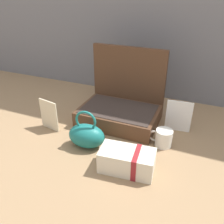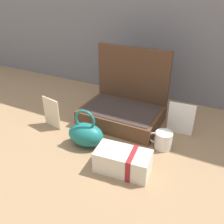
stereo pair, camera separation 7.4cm
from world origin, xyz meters
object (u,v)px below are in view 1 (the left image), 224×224
(coffee_mug, at_px, (163,138))
(poster_card_right, at_px, (179,116))
(info_card_left, at_px, (49,115))
(teal_pouch_handbag, at_px, (87,135))
(open_suitcase, at_px, (121,106))
(cream_toiletry_bag, at_px, (128,161))

(coffee_mug, bearing_deg, poster_card_right, 75.38)
(info_card_left, xyz_separation_m, poster_card_right, (0.62, 0.24, 0.00))
(coffee_mug, height_order, info_card_left, info_card_left)
(info_card_left, bearing_deg, teal_pouch_handbag, -2.92)
(open_suitcase, height_order, teal_pouch_handbag, open_suitcase)
(coffee_mug, distance_m, poster_card_right, 0.17)
(open_suitcase, xyz_separation_m, coffee_mug, (0.27, -0.15, -0.04))
(teal_pouch_handbag, bearing_deg, coffee_mug, 23.62)
(open_suitcase, height_order, cream_toiletry_bag, open_suitcase)
(teal_pouch_handbag, height_order, cream_toiletry_bag, teal_pouch_handbag)
(teal_pouch_handbag, bearing_deg, cream_toiletry_bag, -19.25)
(open_suitcase, bearing_deg, coffee_mug, -29.40)
(open_suitcase, distance_m, coffee_mug, 0.31)
(teal_pouch_handbag, bearing_deg, poster_card_right, 39.12)
(teal_pouch_handbag, relative_size, cream_toiletry_bag, 0.81)
(info_card_left, relative_size, poster_card_right, 0.97)
(open_suitcase, height_order, poster_card_right, open_suitcase)
(teal_pouch_handbag, xyz_separation_m, cream_toiletry_bag, (0.23, -0.08, -0.01))
(cream_toiletry_bag, distance_m, coffee_mug, 0.24)
(cream_toiletry_bag, xyz_separation_m, poster_card_right, (0.14, 0.38, 0.04))
(info_card_left, distance_m, poster_card_right, 0.66)
(cream_toiletry_bag, relative_size, info_card_left, 1.42)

